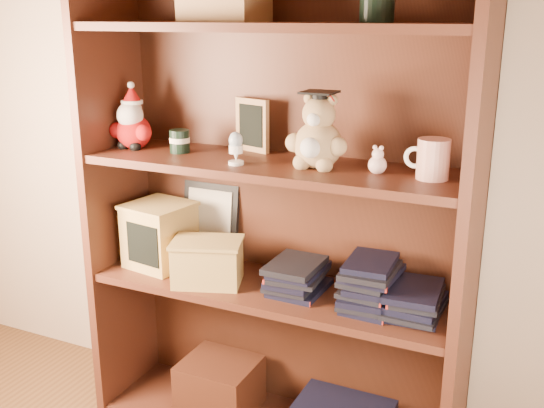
% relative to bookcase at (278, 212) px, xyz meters
% --- Properties ---
extents(bookcase, '(1.20, 0.35, 1.60)m').
position_rel_bookcase_xyz_m(bookcase, '(0.00, 0.00, 0.00)').
color(bookcase, '#4B2315').
rests_on(bookcase, ground).
extents(shelf_lower, '(1.14, 0.33, 0.02)m').
position_rel_bookcase_xyz_m(shelf_lower, '(0.00, -0.05, -0.24)').
color(shelf_lower, '#4B2315').
rests_on(shelf_lower, ground).
extents(shelf_upper, '(1.14, 0.33, 0.02)m').
position_rel_bookcase_xyz_m(shelf_upper, '(0.00, -0.05, 0.16)').
color(shelf_upper, '#4B2315').
rests_on(shelf_upper, ground).
extents(santa_plush, '(0.16, 0.11, 0.22)m').
position_rel_bookcase_xyz_m(santa_plush, '(-0.50, -0.06, 0.25)').
color(santa_plush, '#A50F0F').
rests_on(santa_plush, shelf_upper).
extents(teachers_tin, '(0.06, 0.06, 0.07)m').
position_rel_bookcase_xyz_m(teachers_tin, '(-0.32, -0.05, 0.21)').
color(teachers_tin, black).
rests_on(teachers_tin, shelf_upper).
extents(chalkboard_plaque, '(0.13, 0.09, 0.17)m').
position_rel_bookcase_xyz_m(chalkboard_plaque, '(-0.12, 0.06, 0.25)').
color(chalkboard_plaque, '#9E7547').
rests_on(chalkboard_plaque, shelf_upper).
extents(egg_cup, '(0.05, 0.05, 0.10)m').
position_rel_bookcase_xyz_m(egg_cup, '(-0.08, -0.13, 0.22)').
color(egg_cup, white).
rests_on(egg_cup, shelf_upper).
extents(grad_teddy_bear, '(0.18, 0.16, 0.22)m').
position_rel_bookcase_xyz_m(grad_teddy_bear, '(0.15, -0.06, 0.26)').
color(grad_teddy_bear, tan).
rests_on(grad_teddy_bear, shelf_upper).
extents(pink_figurine, '(0.05, 0.05, 0.08)m').
position_rel_bookcase_xyz_m(pink_figurine, '(0.32, -0.05, 0.20)').
color(pink_figurine, beige).
rests_on(pink_figurine, shelf_upper).
extents(teacher_mug, '(0.12, 0.09, 0.11)m').
position_rel_bookcase_xyz_m(teacher_mug, '(0.47, -0.05, 0.23)').
color(teacher_mug, silver).
rests_on(teacher_mug, shelf_upper).
extents(certificate_frame, '(0.21, 0.05, 0.27)m').
position_rel_bookcase_xyz_m(certificate_frame, '(-0.30, 0.09, -0.10)').
color(certificate_frame, black).
rests_on(certificate_frame, shelf_lower).
extents(treats_box, '(0.23, 0.23, 0.22)m').
position_rel_bookcase_xyz_m(treats_box, '(-0.42, -0.05, -0.12)').
color(treats_box, tan).
rests_on(treats_box, shelf_lower).
extents(pencils_box, '(0.26, 0.22, 0.14)m').
position_rel_bookcase_xyz_m(pencils_box, '(-0.19, -0.12, -0.16)').
color(pencils_box, tan).
rests_on(pencils_box, shelf_lower).
extents(book_stack_left, '(0.14, 0.20, 0.10)m').
position_rel_bookcase_xyz_m(book_stack_left, '(0.08, -0.05, -0.18)').
color(book_stack_left, black).
rests_on(book_stack_left, shelf_lower).
extents(book_stack_mid, '(0.14, 0.20, 0.14)m').
position_rel_bookcase_xyz_m(book_stack_mid, '(0.32, -0.05, -0.16)').
color(book_stack_mid, black).
rests_on(book_stack_mid, shelf_lower).
extents(book_stack_right, '(0.14, 0.20, 0.08)m').
position_rel_bookcase_xyz_m(book_stack_right, '(0.46, -0.05, -0.19)').
color(book_stack_right, black).
rests_on(book_stack_right, shelf_lower).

